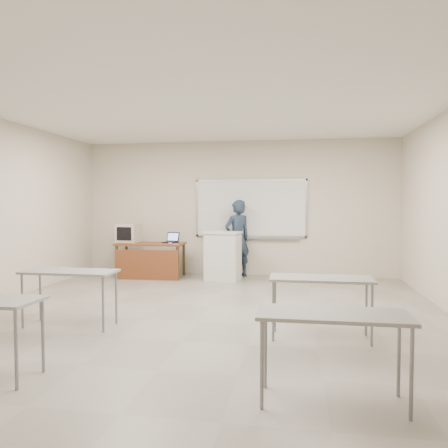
% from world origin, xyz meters
% --- Properties ---
extents(floor, '(7.00, 8.00, 0.01)m').
position_xyz_m(floor, '(0.00, 0.00, -0.01)').
color(floor, gray).
rests_on(floor, ground).
extents(whiteboard, '(2.48, 0.10, 1.31)m').
position_xyz_m(whiteboard, '(0.30, 3.97, 1.48)').
color(whiteboard, white).
rests_on(whiteboard, floor).
extents(student_desks, '(4.40, 2.20, 0.73)m').
position_xyz_m(student_desks, '(-0.00, -1.35, 0.67)').
color(student_desks, gray).
rests_on(student_desks, floor).
extents(instructor_desk, '(1.44, 0.72, 0.75)m').
position_xyz_m(instructor_desk, '(-1.80, 3.19, 0.54)').
color(instructor_desk, maroon).
rests_on(instructor_desk, floor).
extents(podium, '(0.73, 0.53, 1.02)m').
position_xyz_m(podium, '(-0.20, 3.20, 0.51)').
color(podium, beige).
rests_on(podium, floor).
extents(crt_monitor, '(0.44, 0.49, 0.42)m').
position_xyz_m(crt_monitor, '(-2.35, 3.43, 0.95)').
color(crt_monitor, '#B9B49E').
rests_on(crt_monitor, instructor_desk).
extents(laptop, '(0.30, 0.28, 0.22)m').
position_xyz_m(laptop, '(-1.40, 3.45, 0.80)').
color(laptop, black).
rests_on(laptop, instructor_desk).
extents(mouse, '(0.10, 0.08, 0.04)m').
position_xyz_m(mouse, '(-1.31, 3.10, 0.77)').
color(mouse, '#B1B2B8').
rests_on(mouse, instructor_desk).
extents(keyboard, '(0.43, 0.15, 0.02)m').
position_xyz_m(keyboard, '(-0.35, 3.08, 1.03)').
color(keyboard, '#B9B49E').
rests_on(keyboard, podium).
extents(presenter, '(0.73, 0.70, 1.68)m').
position_xyz_m(presenter, '(0.04, 3.69, 0.84)').
color(presenter, black).
rests_on(presenter, floor).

